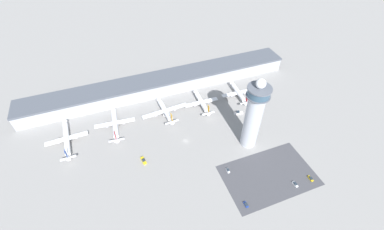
{
  "coord_description": "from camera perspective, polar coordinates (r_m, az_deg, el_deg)",
  "views": [
    {
      "loc": [
        -42.38,
        -126.26,
        154.81
      ],
      "look_at": [
        12.55,
        19.06,
        7.35
      ],
      "focal_mm": 24.0,
      "sensor_mm": 36.0,
      "label": 1
    }
  ],
  "objects": [
    {
      "name": "airplane_gate_bravo",
      "position": [
        221.39,
        -16.76,
        -1.74
      ],
      "size": [
        33.08,
        41.48,
        13.14
      ],
      "color": "silver",
      "rests_on": "ground"
    },
    {
      "name": "car_red_hatchback",
      "position": [
        193.77,
        21.94,
        -14.08
      ],
      "size": [
        2.1,
        4.72,
        1.57
      ],
      "color": "black",
      "rests_on": "ground"
    },
    {
      "name": "service_truck_baggage",
      "position": [
        194.52,
        -10.73,
        -9.91
      ],
      "size": [
        3.4,
        7.02,
        2.65
      ],
      "color": "black",
      "rests_on": "ground"
    },
    {
      "name": "service_truck_catering",
      "position": [
        224.25,
        -5.8,
        -0.13
      ],
      "size": [
        4.62,
        6.04,
        2.46
      ],
      "color": "black",
      "rests_on": "ground"
    },
    {
      "name": "parking_lot_surface",
      "position": [
        192.81,
        16.65,
        -12.7
      ],
      "size": [
        64.0,
        40.0,
        0.01
      ],
      "primitive_type": "cube",
      "color": "#424247",
      "rests_on": "ground"
    },
    {
      "name": "airplane_gate_echo",
      "position": [
        245.63,
        10.31,
        4.87
      ],
      "size": [
        32.44,
        32.92,
        12.66
      ],
      "color": "white",
      "rests_on": "ground"
    },
    {
      "name": "airplane_gate_charlie",
      "position": [
        223.19,
        -5.98,
        0.95
      ],
      "size": [
        41.19,
        33.43,
        13.72
      ],
      "color": "silver",
      "rests_on": "ground"
    },
    {
      "name": "ground_plane",
      "position": [
        204.22,
        -1.41,
        -5.81
      ],
      "size": [
        1000.0,
        1000.0,
        0.0
      ],
      "primitive_type": "plane",
      "color": "gray"
    },
    {
      "name": "service_truck_fuel",
      "position": [
        229.04,
        10.27,
        0.48
      ],
      "size": [
        8.17,
        3.1,
        3.05
      ],
      "color": "black",
      "rests_on": "ground"
    },
    {
      "name": "car_yellow_taxi",
      "position": [
        188.38,
        7.96,
        -12.09
      ],
      "size": [
        1.81,
        4.12,
        1.57
      ],
      "color": "black",
      "rests_on": "ground"
    },
    {
      "name": "terminal_building",
      "position": [
        248.99,
        -6.91,
        6.9
      ],
      "size": [
        253.79,
        25.0,
        14.94
      ],
      "color": "#A3A8B2",
      "rests_on": "ground"
    },
    {
      "name": "car_navy_sedan",
      "position": [
        176.87,
        11.9,
        -18.9
      ],
      "size": [
        1.95,
        4.17,
        1.39
      ],
      "color": "black",
      "rests_on": "ground"
    },
    {
      "name": "control_tower",
      "position": [
        186.73,
        13.56,
        -0.02
      ],
      "size": [
        16.42,
        16.42,
        60.74
      ],
      "color": "#ADB2BC",
      "rests_on": "ground"
    },
    {
      "name": "car_silver_sedan",
      "position": [
        200.59,
        24.85,
        -12.69
      ],
      "size": [
        2.05,
        4.65,
        1.55
      ],
      "color": "black",
      "rests_on": "ground"
    },
    {
      "name": "airplane_gate_alpha",
      "position": [
        222.35,
        -26.11,
        -4.78
      ],
      "size": [
        32.0,
        42.52,
        12.87
      ],
      "color": "white",
      "rests_on": "ground"
    },
    {
      "name": "airplane_gate_delta",
      "position": [
        231.63,
        2.15,
        2.85
      ],
      "size": [
        31.37,
        33.59,
        12.64
      ],
      "color": "white",
      "rests_on": "ground"
    }
  ]
}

